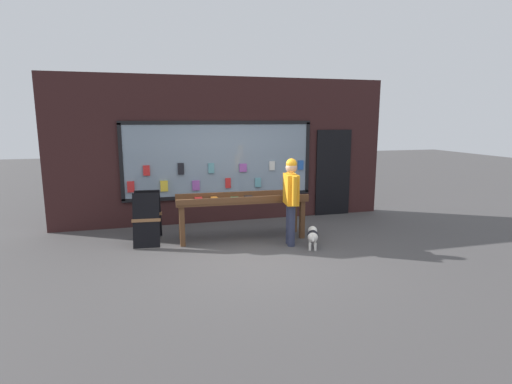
# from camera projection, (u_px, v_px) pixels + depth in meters

# --- Properties ---
(ground_plane) EXTENTS (40.00, 40.00, 0.00)m
(ground_plane) POSITION_uv_depth(u_px,v_px,m) (253.00, 252.00, 7.18)
(ground_plane) COLOR #474444
(shopfront_facade) EXTENTS (7.72, 0.29, 3.29)m
(shopfront_facade) POSITION_uv_depth(u_px,v_px,m) (227.00, 151.00, 9.16)
(shopfront_facade) COLOR #331919
(shopfront_facade) RESTS_ON ground_plane
(display_table_main) EXTENTS (2.58, 0.74, 0.90)m
(display_table_main) POSITION_uv_depth(u_px,v_px,m) (242.00, 203.00, 7.87)
(display_table_main) COLOR brown
(display_table_main) RESTS_ON ground_plane
(person_browsing) EXTENTS (0.28, 0.65, 1.64)m
(person_browsing) POSITION_uv_depth(u_px,v_px,m) (291.00, 195.00, 7.42)
(person_browsing) COLOR #2D334C
(person_browsing) RESTS_ON ground_plane
(small_dog) EXTENTS (0.34, 0.56, 0.36)m
(small_dog) POSITION_uv_depth(u_px,v_px,m) (313.00, 235.00, 7.36)
(small_dog) COLOR white
(small_dog) RESTS_ON ground_plane
(sandwich_board_sign) EXTENTS (0.57, 0.86, 0.99)m
(sandwich_board_sign) POSITION_uv_depth(u_px,v_px,m) (147.00, 217.00, 7.62)
(sandwich_board_sign) COLOR black
(sandwich_board_sign) RESTS_ON ground_plane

